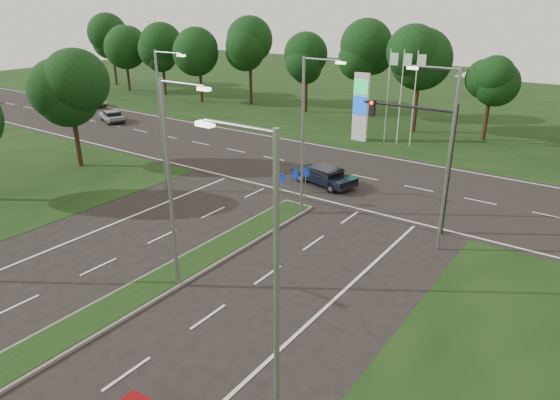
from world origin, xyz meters
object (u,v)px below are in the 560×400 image
Objects in this scene: far_car_b at (93,101)px; far_car_a at (112,116)px; far_car_c at (48,93)px; navy_sedan at (324,175)px.

far_car_a is at bearing -100.96° from far_car_b.
far_car_b is at bearing -99.52° from far_car_c.
navy_sedan is 1.13× the size of far_car_b.
far_car_c reaches higher than far_car_a.
navy_sedan is 0.96× the size of far_car_c.
far_car_c reaches higher than far_car_b.
far_car_c is at bearing 103.50° from far_car_b.
far_car_a is 0.84× the size of far_car_c.
navy_sedan is at bearing -88.71° from far_car_b.
far_car_a is 9.60m from far_car_b.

